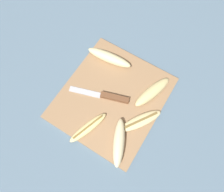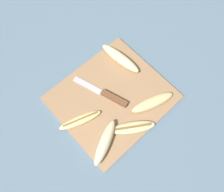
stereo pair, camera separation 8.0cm
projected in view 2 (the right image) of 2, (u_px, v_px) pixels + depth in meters
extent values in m
plane|color=slate|center=(112.00, 98.00, 0.82)|extent=(4.00, 4.00, 0.00)
cube|color=#997551|center=(112.00, 98.00, 0.82)|extent=(0.40, 0.36, 0.01)
cube|color=brown|center=(114.00, 99.00, 0.80)|extent=(0.05, 0.11, 0.02)
cube|color=#B7BABF|center=(88.00, 86.00, 0.83)|extent=(0.06, 0.12, 0.00)
ellipsoid|color=#DBC684|center=(152.00, 102.00, 0.79)|extent=(0.17, 0.09, 0.03)
ellipsoid|color=#EDD689|center=(80.00, 120.00, 0.77)|extent=(0.16, 0.08, 0.02)
cube|color=olive|center=(80.00, 119.00, 0.76)|extent=(0.12, 0.05, 0.00)
ellipsoid|color=beige|center=(120.00, 58.00, 0.85)|extent=(0.06, 0.19, 0.04)
ellipsoid|color=beige|center=(133.00, 127.00, 0.76)|extent=(0.16, 0.12, 0.02)
cube|color=brown|center=(133.00, 127.00, 0.75)|extent=(0.11, 0.08, 0.00)
ellipsoid|color=beige|center=(105.00, 142.00, 0.73)|extent=(0.16, 0.11, 0.04)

